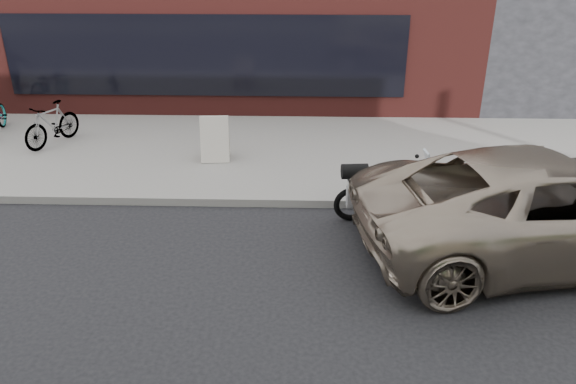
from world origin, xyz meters
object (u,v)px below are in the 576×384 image
bicycle_rear (52,124)px  sandwich_sign (215,138)px  minivan (547,206)px  motorcycle (385,191)px

bicycle_rear → sandwich_sign: bicycle_rear is taller
bicycle_rear → sandwich_sign: 3.85m
minivan → bicycle_rear: bearing=55.5°
motorcycle → sandwich_sign: size_ratio=2.10×
bicycle_rear → motorcycle: bearing=-1.3°
motorcycle → bicycle_rear: bearing=150.5°
minivan → sandwich_sign: bearing=48.1°
minivan → bicycle_rear: 10.16m
minivan → sandwich_sign: size_ratio=6.10×
motorcycle → sandwich_sign: 4.01m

